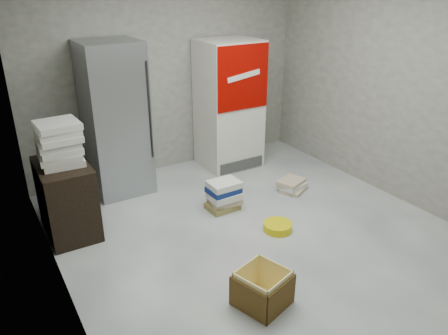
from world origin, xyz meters
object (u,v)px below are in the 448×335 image
wood_shelf (67,199)px  phonebook_stack_main (224,195)px  steel_fridge (115,119)px  coke_cooler (229,105)px  cardboard_box (262,290)px

wood_shelf → phonebook_stack_main: size_ratio=1.95×
steel_fridge → wood_shelf: (-0.83, -0.73, -0.55)m
coke_cooler → phonebook_stack_main: bearing=-124.0°
coke_cooler → wood_shelf: coke_cooler is taller
wood_shelf → phonebook_stack_main: bearing=-14.6°
cardboard_box → phonebook_stack_main: bearing=52.9°
steel_fridge → phonebook_stack_main: 1.64m
steel_fridge → phonebook_stack_main: bearing=-53.6°
phonebook_stack_main → cardboard_box: bearing=-108.1°
steel_fridge → coke_cooler: (1.65, -0.01, -0.05)m
coke_cooler → cardboard_box: 3.17m
wood_shelf → steel_fridge: bearing=41.3°
wood_shelf → cardboard_box: size_ratio=1.60×
coke_cooler → wood_shelf: bearing=-163.7°
wood_shelf → cardboard_box: bearing=-61.1°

